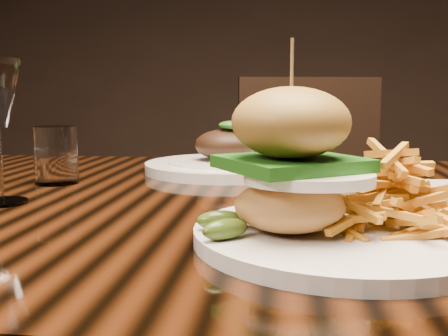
# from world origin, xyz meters

# --- Properties ---
(dining_table) EXTENTS (1.60, 0.90, 0.75)m
(dining_table) POSITION_xyz_m (0.00, 0.00, 0.67)
(dining_table) COLOR black
(dining_table) RESTS_ON ground
(burger_plate) EXTENTS (0.29, 0.29, 0.20)m
(burger_plate) POSITION_xyz_m (0.10, -0.23, 0.80)
(burger_plate) COLOR silver
(burger_plate) RESTS_ON dining_table
(side_saucer) EXTENTS (0.15, 0.15, 0.02)m
(side_saucer) POSITION_xyz_m (0.15, -0.13, 0.76)
(side_saucer) COLOR silver
(side_saucer) RESTS_ON dining_table
(ramekin) EXTENTS (0.08, 0.08, 0.04)m
(ramekin) POSITION_xyz_m (0.25, -0.08, 0.77)
(ramekin) COLOR silver
(ramekin) RESTS_ON dining_table
(water_tumbler) EXTENTS (0.07, 0.07, 0.09)m
(water_tumbler) POSITION_xyz_m (-0.32, 0.07, 0.80)
(water_tumbler) COLOR white
(water_tumbler) RESTS_ON dining_table
(far_dish) EXTENTS (0.30, 0.30, 0.10)m
(far_dish) POSITION_xyz_m (-0.06, 0.24, 0.77)
(far_dish) COLOR silver
(far_dish) RESTS_ON dining_table
(chair_far) EXTENTS (0.53, 0.54, 0.95)m
(chair_far) POSITION_xyz_m (0.14, 0.89, 0.54)
(chair_far) COLOR black
(chair_far) RESTS_ON ground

